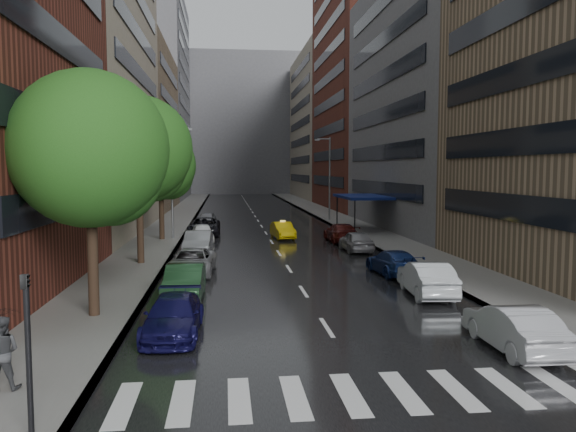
{
  "coord_description": "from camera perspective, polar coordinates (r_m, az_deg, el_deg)",
  "views": [
    {
      "loc": [
        -3.6,
        -15.52,
        5.7
      ],
      "look_at": [
        0.0,
        16.46,
        3.0
      ],
      "focal_mm": 35.0,
      "sensor_mm": 36.0,
      "label": 1
    }
  ],
  "objects": [
    {
      "name": "ground",
      "position": [
        16.92,
        6.47,
        -14.92
      ],
      "size": [
        220.0,
        220.0,
        0.0
      ],
      "primitive_type": "plane",
      "color": "gray",
      "rests_on": "ground"
    },
    {
      "name": "road",
      "position": [
        65.86,
        -3.27,
        -0.17
      ],
      "size": [
        14.0,
        140.0,
        0.01
      ],
      "primitive_type": "cube",
      "color": "black",
      "rests_on": "ground"
    },
    {
      "name": "sidewalk_left",
      "position": [
        65.98,
        -11.1,
        -0.18
      ],
      "size": [
        4.0,
        140.0,
        0.15
      ],
      "primitive_type": "cube",
      "color": "gray",
      "rests_on": "ground"
    },
    {
      "name": "sidewalk_right",
      "position": [
        66.96,
        4.44,
        -0.04
      ],
      "size": [
        4.0,
        140.0,
        0.15
      ],
      "primitive_type": "cube",
      "color": "gray",
      "rests_on": "ground"
    },
    {
      "name": "crosswalk",
      "position": [
        15.15,
        9.01,
        -17.32
      ],
      "size": [
        13.15,
        2.8,
        0.01
      ],
      "color": "silver",
      "rests_on": "ground"
    },
    {
      "name": "buildings_left",
      "position": [
        75.88,
        -15.37,
        12.42
      ],
      "size": [
        8.0,
        108.0,
        38.0
      ],
      "color": "maroon",
      "rests_on": "ground"
    },
    {
      "name": "buildings_right",
      "position": [
        75.16,
        8.13,
        11.88
      ],
      "size": [
        8.05,
        109.1,
        36.0
      ],
      "color": "#937A5B",
      "rests_on": "ground"
    },
    {
      "name": "building_far",
      "position": [
        133.96,
        -4.93,
        9.19
      ],
      "size": [
        40.0,
        14.0,
        32.0
      ],
      "primitive_type": "cube",
      "color": "slate",
      "rests_on": "ground"
    },
    {
      "name": "tree_near",
      "position": [
        22.28,
        -19.51,
        6.4
      ],
      "size": [
        5.89,
        5.89,
        9.39
      ],
      "color": "#382619",
      "rests_on": "ground"
    },
    {
      "name": "tree_mid",
      "position": [
        34.1,
        -14.95,
        6.58
      ],
      "size": [
        6.28,
        6.28,
        10.01
      ],
      "color": "#382619",
      "rests_on": "ground"
    },
    {
      "name": "tree_far",
      "position": [
        45.35,
        -12.81,
        5.05
      ],
      "size": [
        5.49,
        5.49,
        8.75
      ],
      "color": "#382619",
      "rests_on": "ground"
    },
    {
      "name": "taxi",
      "position": [
        46.05,
        -0.54,
        -1.46
      ],
      "size": [
        1.88,
        4.26,
        1.36
      ],
      "primitive_type": "imported",
      "rotation": [
        0.0,
        0.0,
        0.11
      ],
      "color": "yellow",
      "rests_on": "ground"
    },
    {
      "name": "parked_cars_left",
      "position": [
        38.11,
        -9.09,
        -2.75
      ],
      "size": [
        2.75,
        41.97,
        1.6
      ],
      "color": "#0F0D3D",
      "rests_on": "ground"
    },
    {
      "name": "parked_cars_right",
      "position": [
        32.66,
        9.67,
        -4.02
      ],
      "size": [
        2.19,
        31.18,
        1.56
      ],
      "color": "#ACACB2",
      "rests_on": "ground"
    },
    {
      "name": "ped_black_umbrella",
      "position": [
        16.13,
        -27.17,
        -11.3
      ],
      "size": [
        0.96,
        0.98,
        2.09
      ],
      "color": "#424347",
      "rests_on": "sidewalk_left"
    },
    {
      "name": "traffic_light",
      "position": [
        12.77,
        -24.91,
        -11.43
      ],
      "size": [
        0.18,
        0.15,
        3.45
      ],
      "color": "black",
      "rests_on": "sidewalk_left"
    },
    {
      "name": "street_lamp_left",
      "position": [
        45.71,
        -11.62,
        3.68
      ],
      "size": [
        1.74,
        0.22,
        9.0
      ],
      "color": "gray",
      "rests_on": "sidewalk_left"
    },
    {
      "name": "street_lamp_right",
      "position": [
        61.57,
        4.18,
        4.03
      ],
      "size": [
        1.74,
        0.22,
        9.0
      ],
      "color": "gray",
      "rests_on": "sidewalk_right"
    },
    {
      "name": "awning",
      "position": [
        52.13,
        7.56,
        1.93
      ],
      "size": [
        4.0,
        8.0,
        3.12
      ],
      "color": "navy",
      "rests_on": "sidewalk_right"
    }
  ]
}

